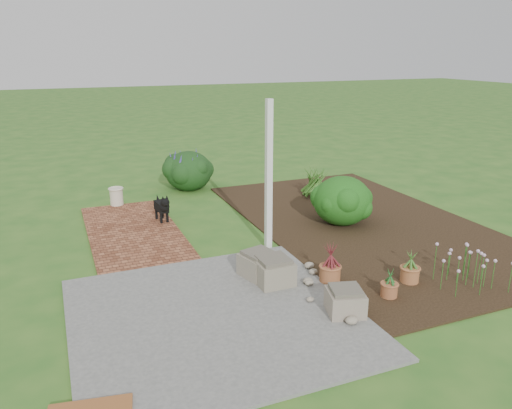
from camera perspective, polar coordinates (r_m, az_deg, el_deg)
name	(u,v)px	position (r m, az deg, el deg)	size (l,w,h in m)	color
ground	(254,253)	(8.33, -0.22, -5.52)	(80.00, 80.00, 0.00)	#295F1E
concrete_patio	(215,316)	(6.46, -4.74, -12.57)	(3.50, 3.50, 0.04)	#5C5C59
brick_path	(133,231)	(9.50, -13.85, -2.97)	(1.60, 3.50, 0.04)	brown
garden_bed	(364,223)	(9.87, 12.23, -2.12)	(4.00, 7.00, 0.03)	black
veranda_post	(269,177)	(8.13, 1.46, 3.20)	(0.10, 0.10, 2.50)	white
stone_trough_near	(345,302)	(6.50, 10.16, -10.93)	(0.44, 0.44, 0.30)	#7E705D
stone_trough_mid	(273,272)	(7.15, 2.00, -7.72)	(0.50, 0.50, 0.33)	#736D57
stone_trough_far	(259,265)	(7.38, 0.34, -6.94)	(0.48, 0.48, 0.32)	#716655
black_dog	(162,206)	(9.76, -10.68, -0.19)	(0.22, 0.60, 0.52)	black
cream_ceramic_urn	(116,196)	(11.07, -15.66, 0.89)	(0.28, 0.28, 0.37)	beige
evergreen_shrub	(342,199)	(9.63, 9.84, 0.58)	(1.11, 1.11, 0.94)	#123C0A
agapanthus_clump_back	(343,192)	(10.14, 9.94, 1.41)	(1.04, 1.04, 0.94)	#173A0E
agapanthus_clump_front	(316,179)	(11.37, 6.83, 2.92)	(0.90, 0.90, 0.80)	#153C0D
pink_flower_patch	(467,266)	(7.65, 22.97, -6.54)	(0.90, 0.90, 0.58)	#113D0F
terracotta_pot_bronze	(330,274)	(7.31, 8.45, -7.82)	(0.30, 0.30, 0.24)	#985833
terracotta_pot_small_left	(410,274)	(7.57, 17.16, -7.64)	(0.26, 0.26, 0.22)	#9F5F35
terracotta_pot_small_right	(389,290)	(7.07, 14.97, -9.39)	(0.23, 0.23, 0.19)	#975833
purple_flowering_bush	(188,170)	(12.05, -7.72, 3.94)	(1.12, 1.12, 0.95)	black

